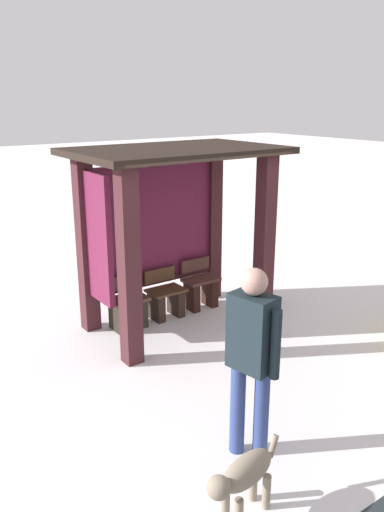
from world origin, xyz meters
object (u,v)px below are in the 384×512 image
at_px(bench_center_inside, 166,299).
at_px(person_walking, 252,349).
at_px(bench_left_inside, 128,308).
at_px(bench_right_inside, 200,289).
at_px(bus_shelter, 166,208).
at_px(dog, 244,477).

relative_size(bench_center_inside, person_walking, 0.40).
distance_m(bench_left_inside, person_walking, 3.21).
bearing_deg(bench_right_inside, bench_center_inside, 179.81).
relative_size(bus_shelter, bench_right_inside, 3.62).
relative_size(bench_right_inside, dog, 0.94).
bearing_deg(bench_right_inside, bus_shelter, -166.38).
bearing_deg(bench_left_inside, bench_right_inside, -0.06).
distance_m(bus_shelter, bench_center_inside, 1.45).
relative_size(bench_center_inside, dog, 0.88).
relative_size(bench_left_inside, bench_center_inside, 1.02).
xyz_separation_m(person_walking, dog, (-0.58, -0.59, -0.67)).
bearing_deg(bus_shelter, dog, -113.90).
bearing_deg(bus_shelter, bench_left_inside, 162.68).
height_order(bus_shelter, person_walking, bus_shelter).
relative_size(bench_left_inside, person_walking, 0.41).
bearing_deg(bench_right_inside, person_walking, -118.83).
bearing_deg(bench_left_inside, bus_shelter, -17.32).
distance_m(bench_center_inside, bench_right_inside, 0.65).
height_order(bench_center_inside, dog, bench_center_inside).
bearing_deg(dog, bench_left_inside, 75.03).
relative_size(bench_center_inside, bench_right_inside, 0.94).
relative_size(bench_left_inside, bench_right_inside, 0.96).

